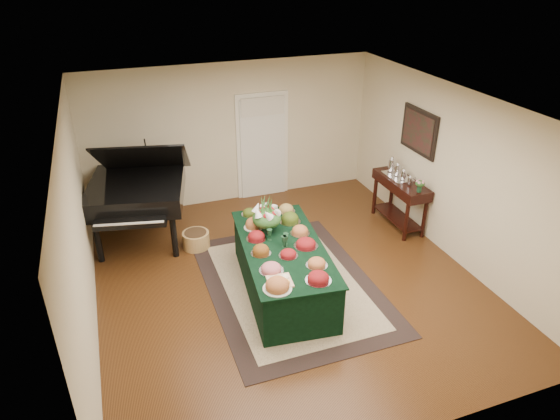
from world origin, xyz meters
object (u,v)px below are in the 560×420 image
object	(u,v)px
floral_centerpiece	(267,215)
grand_piano	(137,190)
buffet_table	(283,268)
mahogany_sideboard	(400,190)

from	to	relation	value
floral_centerpiece	grand_piano	world-z (taller)	grand_piano
floral_centerpiece	grand_piano	bearing A→B (deg)	134.42
floral_centerpiece	buffet_table	bearing A→B (deg)	-80.82
mahogany_sideboard	floral_centerpiece	bearing A→B (deg)	-166.03
buffet_table	grand_piano	size ratio (longest dim) A/B	1.19
buffet_table	mahogany_sideboard	distance (m)	2.90
mahogany_sideboard	grand_piano	bearing A→B (deg)	166.64
buffet_table	floral_centerpiece	world-z (taller)	floral_centerpiece
mahogany_sideboard	buffet_table	bearing A→B (deg)	-156.39
grand_piano	floral_centerpiece	bearing A→B (deg)	-45.58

